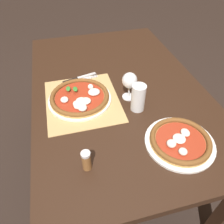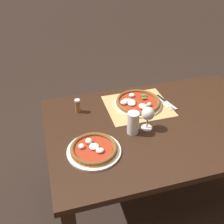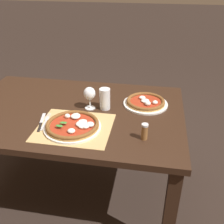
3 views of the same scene
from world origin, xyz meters
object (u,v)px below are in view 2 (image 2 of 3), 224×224
Objects in this scene: pepper_shaker at (78,106)px; pizza_far at (94,149)px; fork at (164,103)px; pizza_near at (138,102)px; knife at (167,102)px; pint_glass at (133,123)px; wine_glass at (148,114)px.

pizza_far is at bearing 92.46° from pepper_shaker.
pizza_near is at bearing -11.39° from fork.
pizza_far is 0.71m from knife.
pizza_near is at bearing -7.35° from knife.
pepper_shaker is at bearing -87.54° from pizza_far.
pizza_far is 1.45× the size of knife.
pint_glass is at bearing 35.54° from knife.
pint_glass is 0.41m from fork.
pizza_near is 0.43m from pepper_shaker.
pint_glass is 1.49× the size of pepper_shaker.
fork is (-0.23, -0.22, -0.10)m from wine_glass.
pizza_far is at bearing 43.24° from pizza_near.
pepper_shaker reaches higher than knife.
pizza_far is 1.54× the size of fork.
fork is 0.02m from knife.
fork is (-0.33, -0.24, -0.06)m from pint_glass.
pizza_near and pizza_far have the same top height.
pepper_shaker is (0.42, -0.04, 0.03)m from pizza_near.
pint_glass is at bearing 132.43° from pepper_shaker.
fork is (-0.60, -0.34, -0.01)m from pizza_far.
pepper_shaker is at bearing -37.67° from wine_glass.
pizza_near reaches higher than knife.
wine_glass is 1.60× the size of pepper_shaker.
knife is (-0.25, -0.24, -0.10)m from wine_glass.
pizza_near is at bearing -136.76° from pizza_far.
pint_glass is (-0.27, -0.10, 0.05)m from pizza_far.
wine_glass reaches higher than knife.
pepper_shaker is (0.29, -0.31, -0.02)m from pint_glass.
pizza_far reaches higher than knife.
pepper_shaker is at bearing -6.86° from fork.
pint_glass is 0.43m from pepper_shaker.
pizza_far is 1.99× the size of wine_glass.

